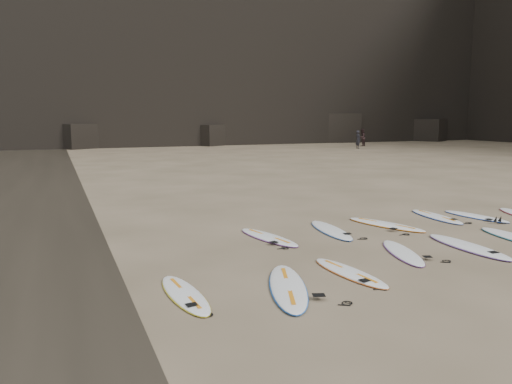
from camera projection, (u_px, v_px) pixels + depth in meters
ground at (422, 253)px, 12.13m from camera, size 240.00×240.00×0.00m
surfboard_0 at (288, 286)px, 9.62m from camera, size 1.58×2.85×0.10m
surfboard_1 at (350, 272)px, 10.52m from camera, size 0.79×2.36×0.08m
surfboard_2 at (403, 252)px, 12.05m from camera, size 1.28×2.41×0.08m
surfboard_3 at (468, 246)px, 12.59m from camera, size 0.74×2.77×0.10m
surfboard_5 at (268, 237)px, 13.56m from camera, size 1.11×2.55×0.09m
surfboard_6 at (331, 230)px, 14.41m from camera, size 0.97×2.67×0.09m
surfboard_7 at (386, 224)px, 15.14m from camera, size 1.50×2.72×0.10m
surfboard_8 at (436, 216)px, 16.34m from camera, size 0.82×2.56×0.09m
surfboard_9 at (476, 216)px, 16.40m from camera, size 0.96×2.41×0.08m
surfboard_11 at (185, 294)px, 9.24m from camera, size 0.70×2.36×0.08m
person_a at (358, 139)px, 50.83m from camera, size 0.45×0.67×1.82m
person_b at (362, 137)px, 54.80m from camera, size 1.16×1.10×1.90m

